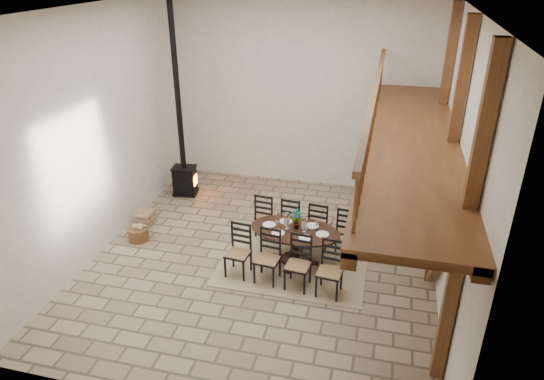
% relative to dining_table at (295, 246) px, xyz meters
% --- Properties ---
extents(ground, '(8.00, 8.00, 0.00)m').
position_rel_dining_table_xyz_m(ground, '(-0.66, 0.03, -0.39)').
color(ground, '#9D8768').
rests_on(ground, ground).
extents(room_shell, '(7.02, 8.02, 5.01)m').
position_rel_dining_table_xyz_m(room_shell, '(0.53, 0.03, 2.63)').
color(room_shell, white).
rests_on(room_shell, ground).
extents(rug, '(3.00, 2.50, 0.02)m').
position_rel_dining_table_xyz_m(rug, '(-0.00, -0.00, -0.38)').
color(rug, tan).
rests_on(rug, ground).
extents(dining_table, '(2.51, 2.30, 1.21)m').
position_rel_dining_table_xyz_m(dining_table, '(0.00, 0.00, 0.00)').
color(dining_table, black).
rests_on(dining_table, ground).
extents(wood_stove, '(0.67, 0.55, 5.00)m').
position_rel_dining_table_xyz_m(wood_stove, '(-3.49, 2.45, 0.75)').
color(wood_stove, black).
rests_on(wood_stove, ground).
extents(log_basket, '(0.45, 0.45, 0.38)m').
position_rel_dining_table_xyz_m(log_basket, '(-3.59, -0.00, -0.22)').
color(log_basket, brown).
rests_on(log_basket, ground).
extents(log_stack, '(0.33, 0.46, 0.34)m').
position_rel_dining_table_xyz_m(log_stack, '(-3.76, 0.69, -0.22)').
color(log_stack, tan).
rests_on(log_stack, ground).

